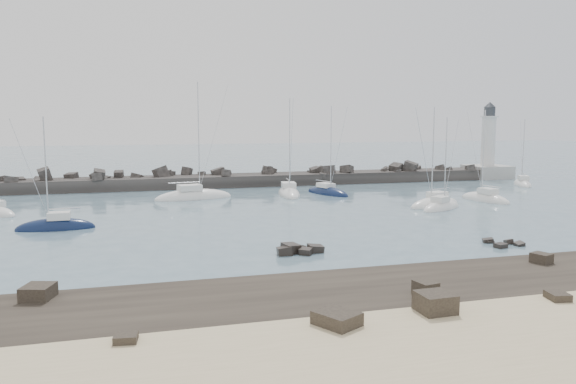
# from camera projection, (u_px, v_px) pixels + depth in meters

# --- Properties ---
(ground) EXTENTS (400.00, 400.00, 0.00)m
(ground) POSITION_uv_depth(u_px,v_px,m) (307.00, 229.00, 54.97)
(ground) COLOR slate
(ground) RESTS_ON ground
(sand_strip) EXTENTS (140.00, 14.00, 1.00)m
(sand_strip) POSITION_uv_depth(u_px,v_px,m) (528.00, 365.00, 24.41)
(sand_strip) COLOR beige
(sand_strip) RESTS_ON ground
(rock_shelf) EXTENTS (140.00, 12.00, 1.88)m
(rock_shelf) POSITION_uv_depth(u_px,v_px,m) (417.00, 296.00, 33.94)
(rock_shelf) COLOR black
(rock_shelf) RESTS_ON ground
(rock_cluster_near) EXTENTS (3.91, 3.56, 1.31)m
(rock_cluster_near) POSITION_uv_depth(u_px,v_px,m) (297.00, 251.00, 45.15)
(rock_cluster_near) COLOR black
(rock_cluster_near) RESTS_ON ground
(rock_cluster_far) EXTENTS (2.93, 3.05, 0.75)m
(rock_cluster_far) POSITION_uv_depth(u_px,v_px,m) (500.00, 244.00, 47.98)
(rock_cluster_far) COLOR black
(rock_cluster_far) RESTS_ON ground
(breakwater) EXTENTS (115.00, 7.63, 5.24)m
(breakwater) POSITION_uv_depth(u_px,v_px,m) (189.00, 185.00, 89.19)
(breakwater) COLOR #2B2826
(breakwater) RESTS_ON ground
(lighthouse) EXTENTS (7.00, 7.00, 14.60)m
(lighthouse) POSITION_uv_depth(u_px,v_px,m) (487.00, 161.00, 103.45)
(lighthouse) COLOR #A3A39E
(lighthouse) RESTS_ON ground
(sailboat_2) EXTENTS (7.42, 2.32, 11.95)m
(sailboat_2) POSITION_uv_depth(u_px,v_px,m) (56.00, 228.00, 54.84)
(sailboat_2) COLOR #0E1B3D
(sailboat_2) RESTS_ON ground
(sailboat_3) EXTENTS (11.14, 5.11, 16.89)m
(sailboat_3) POSITION_uv_depth(u_px,v_px,m) (194.00, 198.00, 76.10)
(sailboat_3) COLOR white
(sailboat_3) RESTS_ON ground
(sailboat_4) EXTENTS (4.27, 9.67, 14.78)m
(sailboat_4) POSITION_uv_depth(u_px,v_px,m) (289.00, 194.00, 79.80)
(sailboat_4) COLOR white
(sailboat_4) RESTS_ON ground
(sailboat_5) EXTENTS (7.56, 5.78, 11.89)m
(sailboat_5) POSITION_uv_depth(u_px,v_px,m) (441.00, 208.00, 67.31)
(sailboat_5) COLOR white
(sailboat_5) RESTS_ON ground
(sailboat_6) EXTENTS (5.35, 9.02, 13.55)m
(sailboat_6) POSITION_uv_depth(u_px,v_px,m) (327.00, 193.00, 81.13)
(sailboat_6) COLOR #0E1B3D
(sailboat_6) RESTS_ON ground
(sailboat_7) EXTENTS (8.66, 5.20, 13.27)m
(sailboat_7) POSITION_uv_depth(u_px,v_px,m) (435.00, 205.00, 69.52)
(sailboat_7) COLOR white
(sailboat_7) RESTS_ON ground
(sailboat_8) EXTENTS (3.99, 8.44, 12.98)m
(sailboat_8) POSITION_uv_depth(u_px,v_px,m) (485.00, 200.00, 74.15)
(sailboat_8) COLOR white
(sailboat_8) RESTS_ON ground
(sailboat_10) EXTENTS (5.11, 7.53, 11.70)m
(sailboat_10) POSITION_uv_depth(u_px,v_px,m) (522.00, 185.00, 91.68)
(sailboat_10) COLOR white
(sailboat_10) RESTS_ON ground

